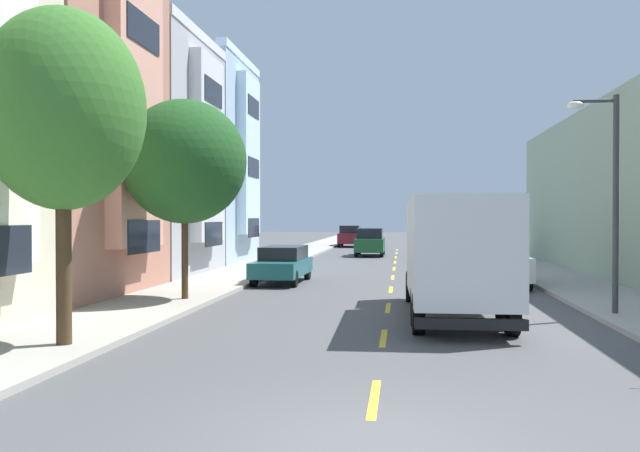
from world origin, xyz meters
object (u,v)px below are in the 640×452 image
parked_sedan_sky (450,241)px  parked_suv_white (500,261)px  parked_wagon_champagne (460,244)px  parked_pickup_silver (469,249)px  delivery_box_truck (454,249)px  street_lamp (609,185)px  parked_wagon_teal (283,263)px  moving_forest_sedan (370,242)px  street_tree_nearest (63,110)px  parked_suv_burgundy (350,236)px  street_tree_second (185,162)px  parked_wagon_charcoal (443,238)px

parked_sedan_sky → parked_suv_white: bearing=-89.9°
parked_wagon_champagne → parked_pickup_silver: bearing=-90.5°
delivery_box_truck → parked_pickup_silver: 22.03m
street_lamp → parked_wagon_teal: bearing=141.1°
parked_suv_white → moving_forest_sedan: size_ratio=1.01×
street_tree_nearest → parked_suv_burgundy: bearing=87.4°
parked_wagon_champagne → moving_forest_sedan: 6.29m
street_tree_second → parked_wagon_champagne: street_tree_second is taller
parked_wagon_teal → parked_sedan_sky: parked_wagon_teal is taller
parked_suv_burgundy → parked_wagon_champagne: 15.55m
parked_pickup_silver → parked_suv_white: (-0.12, -13.25, 0.16)m
parked_suv_white → parked_wagon_charcoal: bearing=90.1°
delivery_box_truck → street_tree_nearest: bearing=-146.1°
parked_pickup_silver → parked_wagon_champagne: bearing=89.5°
street_tree_nearest → parked_sedan_sky: 42.72m
parked_wagon_champagne → street_tree_second: bearing=-111.8°
street_lamp → parked_wagon_champagne: street_lamp is taller
parked_wagon_teal → parked_suv_burgundy: bearing=89.6°
delivery_box_truck → parked_sedan_sky: delivery_box_truck is taller
street_tree_nearest → delivery_box_truck: 10.33m
street_tree_nearest → delivery_box_truck: size_ratio=0.84×
street_tree_nearest → parked_wagon_charcoal: size_ratio=1.44×
parked_wagon_champagne → parked_suv_burgundy: bearing=124.0°
parked_wagon_champagne → parked_wagon_charcoal: bearing=90.8°
parked_sedan_sky → parked_suv_burgundy: 10.56m
parked_suv_white → delivery_box_truck: bearing=-105.8°
delivery_box_truck → parked_wagon_champagne: size_ratio=1.70×
parked_suv_white → moving_forest_sedan: bearing=107.2°
parked_wagon_charcoal → parked_wagon_champagne: bearing=-89.2°
parked_sedan_sky → parked_wagon_charcoal: bearing=90.1°
delivery_box_truck → parked_wagon_teal: 10.91m
parked_suv_burgundy → parked_sedan_sky: bearing=-36.5°
delivery_box_truck → parked_suv_white: bearing=74.2°
parked_wagon_teal → parked_wagon_champagne: (8.91, 20.21, 0.00)m
street_tree_nearest → parked_wagon_teal: bearing=82.4°
parked_wagon_teal → parked_wagon_champagne: same height
street_lamp → parked_wagon_teal: size_ratio=1.24×
parked_wagon_charcoal → parked_sedan_sky: bearing=-89.9°
delivery_box_truck → street_lamp: bearing=6.0°
delivery_box_truck → parked_sedan_sky: (2.41, 35.67, -1.11)m
parked_wagon_charcoal → parked_sedan_sky: parked_wagon_charcoal is taller
street_tree_nearest → street_lamp: (12.33, 5.93, -1.30)m
street_tree_second → moving_forest_sedan: street_tree_second is taller
parked_wagon_charcoal → moving_forest_sedan: (-6.00, -15.72, 0.18)m
street_tree_nearest → parked_wagon_champagne: (10.82, 34.56, -4.08)m
parked_wagon_teal → parked_suv_burgundy: size_ratio=0.98×
parked_suv_white → parked_wagon_teal: bearing=178.4°
parked_sedan_sky → parked_wagon_teal: bearing=-108.0°
delivery_box_truck → parked_suv_burgundy: size_ratio=1.68×
street_tree_second → parked_wagon_champagne: 29.32m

